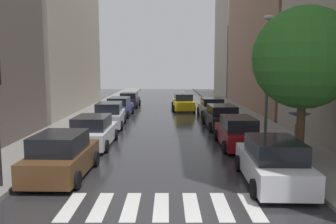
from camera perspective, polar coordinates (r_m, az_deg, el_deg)
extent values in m
cube|color=#29292B|center=(30.98, -0.61, -0.40)|extent=(28.00, 72.00, 0.04)
cube|color=gray|center=(31.68, -12.45, -0.22)|extent=(3.00, 72.00, 0.15)
cube|color=gray|center=(31.60, 11.26, -0.21)|extent=(3.00, 72.00, 0.15)
cube|color=silver|center=(11.17, -15.80, -14.63)|extent=(0.45, 2.20, 0.01)
cube|color=silver|center=(10.97, -11.11, -14.89)|extent=(0.45, 2.20, 0.01)
cube|color=silver|center=(10.85, -6.27, -15.07)|extent=(0.45, 2.20, 0.01)
cube|color=silver|center=(10.79, -1.34, -15.15)|extent=(0.45, 2.20, 0.01)
cube|color=silver|center=(10.81, 3.61, -15.11)|extent=(0.45, 2.20, 0.01)
cube|color=silver|center=(10.91, 8.49, -14.98)|extent=(0.45, 2.20, 0.01)
cube|color=silver|center=(11.08, 13.26, -14.74)|extent=(0.45, 2.20, 0.01)
cube|color=#9E9384|center=(35.48, -19.26, 14.36)|extent=(6.00, 18.18, 17.47)
cube|color=#8C6B56|center=(37.21, 16.91, 10.33)|extent=(6.00, 20.50, 12.59)
cube|color=#9E9384|center=(54.30, 11.48, 11.89)|extent=(6.00, 12.61, 17.22)
cube|color=brown|center=(13.93, -17.12, -7.71)|extent=(1.99, 4.25, 0.84)
cube|color=black|center=(13.56, -17.53, -4.80)|extent=(1.71, 2.35, 0.69)
cylinder|color=black|center=(15.57, -18.78, -7.25)|extent=(0.24, 0.65, 0.64)
cylinder|color=black|center=(15.04, -11.98, -7.53)|extent=(0.24, 0.65, 0.64)
cylinder|color=black|center=(13.11, -22.98, -10.18)|extent=(0.24, 0.65, 0.64)
cylinder|color=black|center=(12.46, -14.95, -10.74)|extent=(0.24, 0.65, 0.64)
cube|color=silver|center=(18.84, -12.33, -3.74)|extent=(1.91, 4.49, 0.80)
cube|color=black|center=(18.50, -12.54, -1.66)|extent=(1.67, 2.48, 0.65)
cylinder|color=black|center=(20.52, -13.97, -3.61)|extent=(0.23, 0.64, 0.64)
cylinder|color=black|center=(20.14, -8.79, -3.68)|extent=(0.23, 0.64, 0.64)
cylinder|color=black|center=(17.73, -16.31, -5.40)|extent=(0.23, 0.64, 0.64)
cylinder|color=black|center=(17.29, -10.33, -5.54)|extent=(0.23, 0.64, 0.64)
cube|color=#B2B7BF|center=(24.70, -9.72, -1.01)|extent=(2.06, 4.68, 0.85)
cube|color=black|center=(24.38, -9.82, 0.71)|extent=(1.74, 2.61, 0.70)
cylinder|color=black|center=(26.35, -11.31, -1.15)|extent=(0.25, 0.65, 0.64)
cylinder|color=black|center=(26.15, -7.33, -1.13)|extent=(0.25, 0.65, 0.64)
cylinder|color=black|center=(23.39, -12.36, -2.24)|extent=(0.25, 0.65, 0.64)
cylinder|color=black|center=(23.16, -7.88, -2.23)|extent=(0.25, 0.65, 0.64)
cube|color=navy|center=(30.07, -8.13, 0.43)|extent=(1.96, 4.50, 0.79)
cube|color=black|center=(29.78, -8.23, 1.75)|extent=(1.67, 2.50, 0.64)
cylinder|color=black|center=(31.70, -9.24, 0.30)|extent=(0.25, 0.65, 0.64)
cylinder|color=black|center=(31.39, -6.05, 0.29)|extent=(0.25, 0.65, 0.64)
cylinder|color=black|center=(28.86, -10.37, -0.40)|extent=(0.25, 0.65, 0.64)
cylinder|color=black|center=(28.53, -6.88, -0.42)|extent=(0.25, 0.65, 0.64)
cube|color=black|center=(36.75, -6.53, 1.66)|extent=(1.89, 4.23, 0.75)
cube|color=black|center=(36.49, -6.59, 2.69)|extent=(1.63, 2.34, 0.61)
cylinder|color=black|center=(38.27, -7.59, 1.52)|extent=(0.23, 0.64, 0.64)
cylinder|color=black|center=(38.04, -4.91, 1.53)|extent=(0.23, 0.64, 0.64)
cylinder|color=black|center=(35.55, -8.25, 1.07)|extent=(0.23, 0.64, 0.64)
cylinder|color=black|center=(35.30, -5.37, 1.07)|extent=(0.23, 0.64, 0.64)
cube|color=silver|center=(13.11, 16.40, -8.68)|extent=(2.01, 4.61, 0.82)
cube|color=black|center=(12.72, 16.78, -5.74)|extent=(1.72, 2.56, 0.67)
cylinder|color=black|center=(14.41, 11.23, -8.16)|extent=(0.24, 0.65, 0.64)
cylinder|color=black|center=(14.83, 18.40, -7.96)|extent=(0.24, 0.65, 0.64)
cylinder|color=black|center=(11.59, 13.73, -12.09)|extent=(0.24, 0.65, 0.64)
cylinder|color=black|center=(12.11, 22.54, -11.60)|extent=(0.24, 0.65, 0.64)
cube|color=maroon|center=(18.64, 11.00, -3.85)|extent=(1.76, 4.53, 0.78)
cube|color=black|center=(18.30, 11.19, -1.81)|extent=(1.55, 2.49, 0.64)
cylinder|color=black|center=(19.98, 7.68, -3.75)|extent=(0.22, 0.64, 0.64)
cylinder|color=black|center=(20.30, 12.59, -3.69)|extent=(0.22, 0.64, 0.64)
cylinder|color=black|center=(17.10, 9.08, -5.66)|extent=(0.22, 0.64, 0.64)
cylinder|color=black|center=(17.47, 14.78, -5.53)|extent=(0.22, 0.64, 0.64)
cube|color=black|center=(24.29, 8.42, -1.22)|extent=(2.12, 4.72, 0.77)
cube|color=black|center=(23.97, 8.56, 0.35)|extent=(1.80, 2.62, 0.63)
cylinder|color=black|center=(25.66, 5.65, -1.27)|extent=(0.25, 0.65, 0.64)
cylinder|color=black|center=(26.01, 9.86, -1.23)|extent=(0.25, 0.65, 0.64)
cylinder|color=black|center=(22.67, 6.75, -2.42)|extent=(0.25, 0.65, 0.64)
cylinder|color=black|center=(23.06, 11.50, -2.35)|extent=(0.25, 0.65, 0.64)
cube|color=silver|center=(29.84, 6.86, 0.38)|extent=(1.98, 4.39, 0.77)
cube|color=black|center=(29.55, 6.95, 1.68)|extent=(1.70, 2.43, 0.63)
cylinder|color=black|center=(31.15, 4.77, 0.25)|extent=(0.24, 0.65, 0.64)
cylinder|color=black|center=(31.42, 8.14, 0.27)|extent=(0.24, 0.65, 0.64)
cylinder|color=black|center=(28.34, 5.44, -0.46)|extent=(0.24, 0.65, 0.64)
cylinder|color=black|center=(28.63, 9.13, -0.44)|extent=(0.24, 0.65, 0.64)
cube|color=yellow|center=(33.89, 2.24, 1.28)|extent=(2.02, 4.63, 0.80)
cube|color=black|center=(33.60, 2.27, 2.47)|extent=(1.72, 2.57, 0.65)
cube|color=#F2EDCC|center=(33.57, 2.28, 3.17)|extent=(0.21, 0.37, 0.18)
cylinder|color=black|center=(35.36, 0.54, 1.12)|extent=(0.24, 0.65, 0.64)
cylinder|color=black|center=(35.50, 3.53, 1.13)|extent=(0.24, 0.65, 0.64)
cylinder|color=black|center=(32.37, 0.81, 0.54)|extent=(0.24, 0.65, 0.64)
cylinder|color=black|center=(32.52, 4.07, 0.56)|extent=(0.24, 0.65, 0.64)
cylinder|color=brown|center=(17.34, 20.22, -5.11)|extent=(0.28, 0.28, 0.77)
cylinder|color=brown|center=(17.21, 20.33, -2.87)|extent=(0.36, 0.36, 0.61)
sphere|color=tan|center=(17.14, 20.39, -1.48)|extent=(0.24, 0.24, 0.24)
cone|color=navy|center=(17.11, 20.43, -0.54)|extent=(1.00, 1.00, 0.20)
cylinder|color=#333338|center=(17.15, 20.38, -1.71)|extent=(0.02, 0.02, 0.71)
cylinder|color=#513823|center=(16.24, 20.55, -2.78)|extent=(0.36, 0.36, 2.53)
sphere|color=#2D6924|center=(16.02, 21.06, 8.26)|extent=(4.34, 4.34, 4.34)
cylinder|color=#595B60|center=(19.63, 15.63, 4.82)|extent=(0.16, 0.16, 6.44)
ellipsoid|color=beige|center=(19.79, 15.97, 14.62)|extent=(0.60, 0.28, 0.24)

